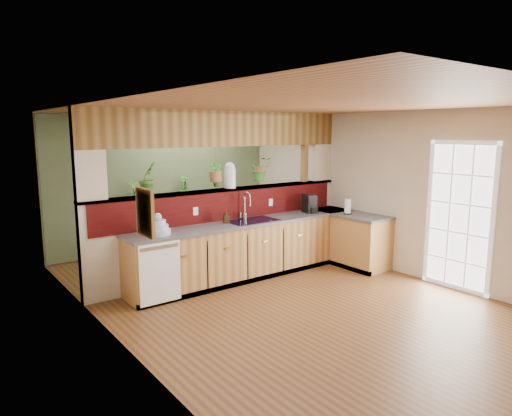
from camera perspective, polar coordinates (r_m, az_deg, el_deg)
ground at (r=6.53m, az=2.89°, el=-10.94°), size 4.60×7.00×0.01m
ceiling at (r=6.12m, az=3.10°, el=12.50°), size 4.60×7.00×0.01m
wall_back at (r=9.13m, az=-11.25°, el=3.18°), size 4.60×0.02×2.60m
wall_left at (r=5.06m, az=-17.45°, el=-2.10°), size 0.02×7.00×2.60m
wall_right at (r=7.86m, az=15.98°, el=1.98°), size 0.02×7.00×2.60m
pass_through_partition at (r=7.30m, az=-3.64°, el=0.92°), size 4.60×0.21×2.60m
pass_through_ledge at (r=7.26m, az=-3.86°, el=2.30°), size 4.60×0.21×0.04m
header_beam at (r=7.20m, az=-3.94°, el=9.85°), size 4.60×0.15×0.55m
sage_backwall at (r=9.12m, az=-11.20°, el=3.17°), size 4.55×0.02×2.55m
countertop at (r=7.55m, az=3.58°, el=-4.55°), size 4.14×1.52×0.90m
dishwasher at (r=6.16m, az=-11.90°, el=-7.91°), size 0.58×0.03×0.82m
navy_sink at (r=7.19m, az=-0.50°, el=-2.20°), size 0.82×0.50×0.18m
french_door at (r=7.17m, az=24.03°, el=-1.20°), size 0.06×1.02×2.16m
framed_print at (r=4.29m, az=-13.67°, el=-0.56°), size 0.04×0.35×0.45m
faucet at (r=7.25m, az=-1.27°, el=0.46°), size 0.19×0.19×0.44m
dish_stack at (r=6.32m, az=-12.14°, el=-2.46°), size 0.34×0.34×0.30m
soap_dispenser at (r=6.97m, az=-3.72°, el=-1.11°), size 0.12×0.12×0.20m
coffee_maker at (r=7.91m, az=6.72°, el=0.46°), size 0.17×0.28×0.31m
paper_towel at (r=7.87m, az=11.39°, el=0.15°), size 0.13×0.13×0.27m
glass_jar at (r=7.29m, az=-3.27°, el=4.11°), size 0.18×0.18×0.41m
ledge_plant_left at (r=6.62m, az=-13.34°, el=3.64°), size 0.32×0.29×0.48m
hanging_plant_a at (r=7.13m, az=-5.09°, el=5.24°), size 0.24×0.20×0.54m
hanging_plant_b at (r=7.61m, az=0.45°, el=6.16°), size 0.39×0.35×0.51m
shelving_console at (r=8.96m, az=-11.43°, el=-2.14°), size 1.43×0.90×0.93m
shelf_plant_a at (r=8.62m, az=-15.06°, el=1.94°), size 0.28×0.23×0.45m
shelf_plant_b at (r=9.06m, az=-8.87°, el=2.54°), size 0.33×0.33×0.46m
floor_plant at (r=8.94m, az=-1.76°, el=-2.71°), size 0.77×0.69×0.78m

